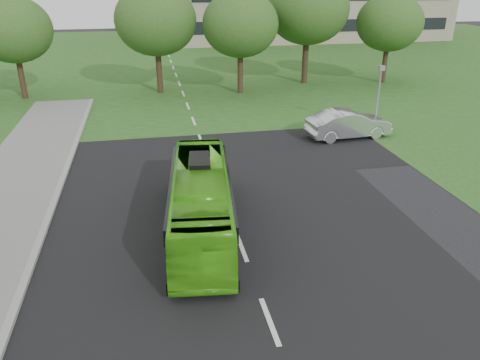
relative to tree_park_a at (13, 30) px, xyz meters
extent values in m
plane|color=black|center=(12.31, -26.88, -5.18)|extent=(160.00, 160.00, 0.00)
cube|color=black|center=(12.31, -6.88, -5.17)|extent=(14.00, 120.00, 0.01)
cube|color=black|center=(12.31, -12.88, -5.16)|extent=(80.00, 12.00, 0.01)
cube|color=silver|center=(12.31, -11.88, -5.16)|extent=(0.15, 90.00, 0.01)
cube|color=#25511B|center=(12.31, 18.12, -5.16)|extent=(120.00, 60.00, 0.01)
cylinder|color=black|center=(0.00, 0.00, -3.73)|extent=(0.43, 0.43, 2.89)
ellipsoid|color=#29511B|center=(0.00, 0.00, 0.01)|extent=(5.74, 5.74, 4.88)
cylinder|color=black|center=(10.53, 0.01, -3.62)|extent=(0.47, 0.47, 3.11)
ellipsoid|color=#29511B|center=(10.53, 0.01, 0.49)|extent=(6.39, 6.39, 5.43)
cylinder|color=black|center=(16.97, -1.45, -3.67)|extent=(0.45, 0.45, 3.00)
ellipsoid|color=#29511B|center=(16.97, -1.45, 0.21)|extent=(5.97, 5.97, 5.07)
cylinder|color=black|center=(23.37, 1.25, -3.43)|extent=(0.52, 0.52, 3.49)
ellipsoid|color=#29511B|center=(23.37, 1.25, 1.12)|extent=(7.02, 7.02, 5.97)
cylinder|color=black|center=(30.37, -0.01, -3.73)|extent=(0.43, 0.43, 2.89)
ellipsoid|color=#29511B|center=(30.37, -0.01, -0.02)|extent=(5.68, 5.68, 4.83)
imported|color=#4CBB1A|center=(11.09, -23.40, -3.96)|extent=(3.01, 8.92, 2.44)
imported|color=silver|center=(20.98, -14.03, -4.35)|extent=(5.16, 2.17, 1.66)
cylinder|color=gray|center=(23.06, -13.33, -3.28)|extent=(0.11, 0.11, 3.80)
cube|color=gray|center=(23.06, -13.33, -1.28)|extent=(0.42, 0.39, 0.29)
camera|label=1|loc=(9.47, -38.90, 3.71)|focal=35.00mm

